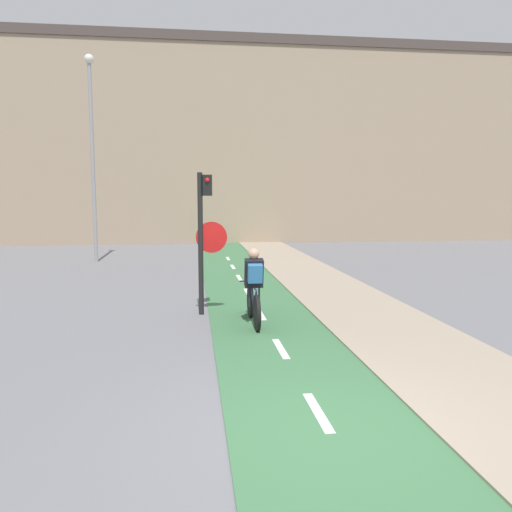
% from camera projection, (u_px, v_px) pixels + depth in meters
% --- Properties ---
extents(ground_plane, '(120.00, 120.00, 0.00)m').
position_uv_depth(ground_plane, '(329.00, 433.00, 5.38)').
color(ground_plane, slate).
extents(bike_lane, '(2.22, 60.00, 0.02)m').
position_uv_depth(bike_lane, '(329.00, 432.00, 5.39)').
color(bike_lane, '#3D7047').
rests_on(bike_lane, ground_plane).
extents(building_row_background, '(60.00, 5.20, 11.28)m').
position_uv_depth(building_row_background, '(216.00, 145.00, 29.49)').
color(building_row_background, gray).
rests_on(building_row_background, ground_plane).
extents(traffic_light_pole, '(0.67, 0.25, 3.06)m').
position_uv_depth(traffic_light_pole, '(204.00, 227.00, 10.66)').
color(traffic_light_pole, black).
rests_on(traffic_light_pole, ground_plane).
extents(street_lamp_far, '(0.36, 0.36, 7.94)m').
position_uv_depth(street_lamp_far, '(92.00, 140.00, 19.23)').
color(street_lamp_far, gray).
rests_on(street_lamp_far, ground_plane).
extents(cyclist_near, '(0.46, 1.81, 1.54)m').
position_uv_depth(cyclist_near, '(254.00, 289.00, 9.91)').
color(cyclist_near, black).
rests_on(cyclist_near, ground_plane).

